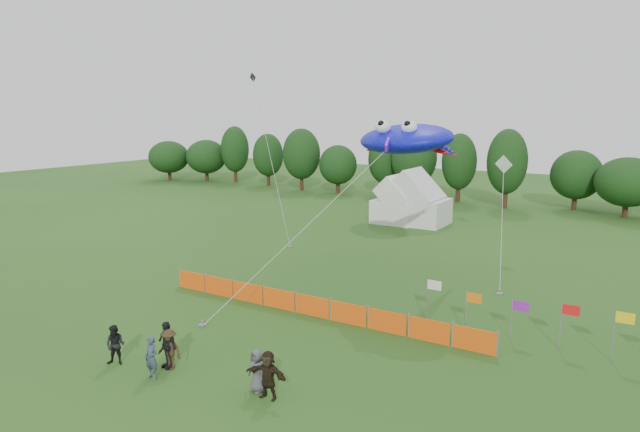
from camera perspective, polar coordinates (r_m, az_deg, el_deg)
The scene contains 15 objects.
ground at distance 22.75m, azimuth -8.27°, elevation -15.40°, with size 160.00×160.00×0.00m, color #234C16.
treeline at distance 61.88m, azimuth 20.74°, elevation 4.49°, with size 104.57×8.78×8.36m.
tent_left at distance 51.51m, azimuth 7.78°, elevation 1.25°, with size 3.89×3.89×3.43m.
tent_right at distance 51.14m, azimuth 9.70°, elevation 1.29°, with size 5.24×4.19×3.70m.
barrier_fence at distance 28.17m, azimuth -0.77°, elevation -8.99°, with size 17.90×0.06×1.00m.
flag_row at distance 26.26m, azimuth 21.25°, elevation -9.22°, with size 10.73×0.48×2.13m.
spectator_a at distance 22.77m, azimuth -16.51°, elevation -13.44°, with size 0.60×0.39×1.64m, color #313F51.
spectator_b at distance 24.38m, azimuth -19.78°, elevation -12.05°, with size 0.78×0.61×1.61m, color black.
spectator_c at distance 23.38m, azimuth -14.83°, elevation -12.74°, with size 1.04×0.60×1.61m, color #372716.
spectator_d at distance 23.46m, azimuth -15.05°, elevation -12.31°, with size 1.11×0.46×1.89m, color black.
spectator_e at distance 21.12m, azimuth -6.32°, elevation -15.11°, with size 0.77×0.50×1.57m, color #48494D.
spectator_f at distance 20.59m, azimuth -5.23°, elevation -15.54°, with size 1.60×0.51×1.73m, color black.
stingray_kite at distance 31.74m, azimuth 8.91°, elevation 7.63°, with size 9.36×18.28×9.48m.
small_kite_white at distance 39.69m, azimuth 17.82°, elevation 2.26°, with size 3.54×10.69×6.85m.
small_kite_dark at distance 44.86m, azimuth -5.12°, elevation 6.51°, with size 6.99×4.44×12.98m.
Camera 1 is at (13.34, -15.56, 9.87)m, focal length 32.00 mm.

